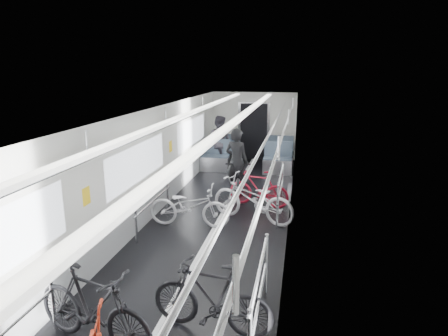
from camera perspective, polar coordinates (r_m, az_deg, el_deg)
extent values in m
cube|color=black|center=(8.11, -1.87, -9.38)|extent=(3.00, 14.00, 0.01)
cube|color=white|center=(7.49, -2.02, 7.70)|extent=(3.00, 14.00, 0.02)
cube|color=silver|center=(8.17, -12.25, -0.63)|extent=(0.02, 14.00, 2.40)
cube|color=silver|center=(7.53, 9.26, -1.76)|extent=(0.02, 14.00, 2.40)
cube|color=silver|center=(14.49, 4.30, 6.03)|extent=(3.00, 0.02, 2.40)
cube|color=white|center=(8.11, -1.87, -9.35)|extent=(0.08, 13.80, 0.01)
cube|color=gray|center=(8.38, -11.79, -5.61)|extent=(0.01, 13.90, 0.90)
cube|color=gray|center=(7.77, 8.81, -7.08)|extent=(0.01, 13.90, 0.90)
cube|color=white|center=(8.11, -12.13, 0.72)|extent=(0.01, 10.80, 0.75)
cube|color=white|center=(7.48, 9.09, -0.28)|extent=(0.01, 10.80, 0.75)
cube|color=white|center=(7.64, -6.07, 7.30)|extent=(0.14, 13.40, 0.05)
cube|color=white|center=(7.39, 2.18, 7.14)|extent=(0.14, 13.40, 0.05)
cube|color=black|center=(14.46, 4.26, 5.21)|extent=(0.95, 0.10, 2.00)
imported|color=black|center=(5.17, -18.21, -18.36)|extent=(1.80, 0.94, 1.04)
imported|color=silver|center=(8.36, -4.97, -5.42)|extent=(1.72, 0.64, 0.89)
imported|color=black|center=(5.20, -1.81, -17.95)|extent=(1.64, 0.65, 0.96)
imported|color=silver|center=(8.60, 4.08, -4.47)|extent=(2.01, 1.25, 1.00)
imported|color=maroon|center=(9.55, 4.97, -2.92)|extent=(1.54, 0.72, 0.89)
imported|color=black|center=(10.27, 2.22, -1.34)|extent=(0.90, 1.96, 0.99)
imported|color=black|center=(10.29, 1.81, 0.88)|extent=(0.74, 0.60, 1.76)
imported|color=#302D35|center=(13.18, -0.70, 3.76)|extent=(0.96, 0.82, 1.72)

